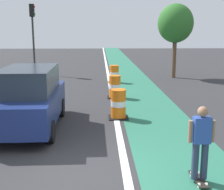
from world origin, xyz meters
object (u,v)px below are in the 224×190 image
(street_tree_sidewalk, at_px, (176,24))
(parked_suv_nearest, at_px, (30,98))
(traffic_barrel_mid, at_px, (115,87))
(traffic_light_corner, at_px, (33,27))
(traffic_barrel_back, at_px, (114,74))
(skateboarder_on_lane, at_px, (201,142))
(traffic_barrel_front, at_px, (118,104))

(street_tree_sidewalk, bearing_deg, parked_suv_nearest, -124.06)
(traffic_barrel_mid, bearing_deg, traffic_light_corner, 123.45)
(parked_suv_nearest, height_order, traffic_light_corner, traffic_light_corner)
(traffic_barrel_back, xyz_separation_m, street_tree_sidewalk, (4.23, 1.92, 3.14))
(skateboarder_on_lane, bearing_deg, street_tree_sidewalk, 78.69)
(parked_suv_nearest, bearing_deg, traffic_barrel_front, 19.80)
(traffic_barrel_front, bearing_deg, traffic_barrel_back, 88.49)
(traffic_barrel_front, height_order, traffic_barrel_mid, same)
(skateboarder_on_lane, distance_m, traffic_barrel_mid, 8.71)
(traffic_barrel_front, distance_m, traffic_barrel_back, 8.01)
(traffic_barrel_mid, relative_size, traffic_light_corner, 0.21)
(parked_suv_nearest, xyz_separation_m, traffic_barrel_front, (3.01, 1.08, -0.50))
(traffic_barrel_mid, bearing_deg, traffic_barrel_back, 87.77)
(traffic_barrel_back, height_order, street_tree_sidewalk, street_tree_sidewalk)
(skateboarder_on_lane, distance_m, traffic_light_corner, 18.66)
(skateboarder_on_lane, height_order, traffic_barrel_front, skateboarder_on_lane)
(street_tree_sidewalk, bearing_deg, traffic_barrel_front, -114.08)
(traffic_light_corner, bearing_deg, traffic_barrel_mid, -56.55)
(traffic_barrel_back, relative_size, traffic_light_corner, 0.21)
(traffic_barrel_back, bearing_deg, parked_suv_nearest, -109.49)
(traffic_barrel_back, bearing_deg, street_tree_sidewalk, 24.46)
(parked_suv_nearest, xyz_separation_m, traffic_barrel_back, (3.22, 9.09, -0.50))
(parked_suv_nearest, height_order, traffic_barrel_mid, parked_suv_nearest)
(parked_suv_nearest, bearing_deg, skateboarder_on_lane, -41.46)
(skateboarder_on_lane, relative_size, street_tree_sidewalk, 0.34)
(street_tree_sidewalk, bearing_deg, traffic_barrel_mid, -124.68)
(traffic_barrel_mid, distance_m, traffic_barrel_back, 4.44)
(skateboarder_on_lane, bearing_deg, traffic_light_corner, 112.35)
(traffic_barrel_front, distance_m, street_tree_sidewalk, 11.32)
(traffic_barrel_mid, distance_m, street_tree_sidewalk, 8.34)
(parked_suv_nearest, distance_m, traffic_light_corner, 13.63)
(skateboarder_on_lane, height_order, traffic_barrel_mid, skateboarder_on_lane)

